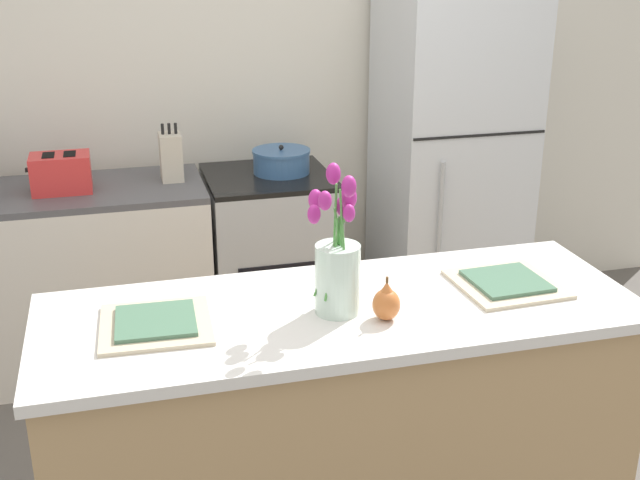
{
  "coord_description": "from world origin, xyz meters",
  "views": [
    {
      "loc": [
        -0.62,
        -2.08,
        1.97
      ],
      "look_at": [
        0.0,
        0.25,
        1.06
      ],
      "focal_mm": 45.0,
      "sensor_mm": 36.0,
      "label": 1
    }
  ],
  "objects_px": {
    "cooking_pot": "(281,161)",
    "knife_block": "(171,157)",
    "pear_figurine": "(386,303)",
    "flower_vase": "(337,264)",
    "toaster": "(61,173)",
    "stove_range": "(270,260)",
    "plate_setting_right": "(506,283)",
    "refrigerator": "(450,162)",
    "plate_setting_left": "(156,323)"
  },
  "relations": [
    {
      "from": "refrigerator",
      "to": "pear_figurine",
      "type": "bearing_deg",
      "value": -119.0
    },
    {
      "from": "stove_range",
      "to": "flower_vase",
      "type": "xyz_separation_m",
      "value": [
        -0.12,
        -1.63,
        0.64
      ]
    },
    {
      "from": "refrigerator",
      "to": "plate_setting_left",
      "type": "bearing_deg",
      "value": -135.08
    },
    {
      "from": "pear_figurine",
      "to": "toaster",
      "type": "xyz_separation_m",
      "value": [
        -0.95,
        1.69,
        -0.01
      ]
    },
    {
      "from": "flower_vase",
      "to": "pear_figurine",
      "type": "bearing_deg",
      "value": -34.48
    },
    {
      "from": "stove_range",
      "to": "cooking_pot",
      "type": "xyz_separation_m",
      "value": [
        0.07,
        0.02,
        0.51
      ]
    },
    {
      "from": "stove_range",
      "to": "plate_setting_right",
      "type": "distance_m",
      "value": 1.73
    },
    {
      "from": "refrigerator",
      "to": "pear_figurine",
      "type": "relative_size",
      "value": 13.44
    },
    {
      "from": "pear_figurine",
      "to": "toaster",
      "type": "relative_size",
      "value": 0.47
    },
    {
      "from": "flower_vase",
      "to": "plate_setting_left",
      "type": "bearing_deg",
      "value": 175.59
    },
    {
      "from": "refrigerator",
      "to": "knife_block",
      "type": "bearing_deg",
      "value": 178.51
    },
    {
      "from": "toaster",
      "to": "cooking_pot",
      "type": "relative_size",
      "value": 0.99
    },
    {
      "from": "refrigerator",
      "to": "knife_block",
      "type": "xyz_separation_m",
      "value": [
        -1.4,
        0.04,
        0.12
      ]
    },
    {
      "from": "plate_setting_left",
      "to": "cooking_pot",
      "type": "distance_m",
      "value": 1.76
    },
    {
      "from": "plate_setting_left",
      "to": "cooking_pot",
      "type": "xyz_separation_m",
      "value": [
        0.72,
        1.61,
        0.0
      ]
    },
    {
      "from": "toaster",
      "to": "plate_setting_left",
      "type": "bearing_deg",
      "value": -78.97
    },
    {
      "from": "refrigerator",
      "to": "plate_setting_right",
      "type": "height_order",
      "value": "refrigerator"
    },
    {
      "from": "stove_range",
      "to": "pear_figurine",
      "type": "height_order",
      "value": "pear_figurine"
    },
    {
      "from": "refrigerator",
      "to": "plate_setting_left",
      "type": "height_order",
      "value": "refrigerator"
    },
    {
      "from": "cooking_pot",
      "to": "knife_block",
      "type": "relative_size",
      "value": 1.04
    },
    {
      "from": "refrigerator",
      "to": "plate_setting_left",
      "type": "xyz_separation_m",
      "value": [
        -1.6,
        -1.59,
        0.06
      ]
    },
    {
      "from": "stove_range",
      "to": "pear_figurine",
      "type": "xyz_separation_m",
      "value": [
        -0.0,
        -1.71,
        0.55
      ]
    },
    {
      "from": "plate_setting_left",
      "to": "cooking_pot",
      "type": "bearing_deg",
      "value": 65.99
    },
    {
      "from": "stove_range",
      "to": "refrigerator",
      "type": "xyz_separation_m",
      "value": [
        0.95,
        0.0,
        0.44
      ]
    },
    {
      "from": "pear_figurine",
      "to": "flower_vase",
      "type": "bearing_deg",
      "value": 145.52
    },
    {
      "from": "plate_setting_right",
      "to": "toaster",
      "type": "relative_size",
      "value": 1.15
    },
    {
      "from": "refrigerator",
      "to": "cooking_pot",
      "type": "height_order",
      "value": "refrigerator"
    },
    {
      "from": "refrigerator",
      "to": "cooking_pot",
      "type": "xyz_separation_m",
      "value": [
        -0.88,
        0.02,
        0.06
      ]
    },
    {
      "from": "flower_vase",
      "to": "knife_block",
      "type": "relative_size",
      "value": 1.63
    },
    {
      "from": "stove_range",
      "to": "knife_block",
      "type": "distance_m",
      "value": 0.72
    },
    {
      "from": "plate_setting_left",
      "to": "toaster",
      "type": "bearing_deg",
      "value": 101.03
    },
    {
      "from": "flower_vase",
      "to": "cooking_pot",
      "type": "height_order",
      "value": "flower_vase"
    },
    {
      "from": "stove_range",
      "to": "refrigerator",
      "type": "height_order",
      "value": "refrigerator"
    },
    {
      "from": "toaster",
      "to": "flower_vase",
      "type": "bearing_deg",
      "value": -62.76
    },
    {
      "from": "cooking_pot",
      "to": "knife_block",
      "type": "xyz_separation_m",
      "value": [
        -0.53,
        0.02,
        0.05
      ]
    },
    {
      "from": "flower_vase",
      "to": "knife_block",
      "type": "distance_m",
      "value": 1.7
    },
    {
      "from": "toaster",
      "to": "knife_block",
      "type": "relative_size",
      "value": 1.04
    },
    {
      "from": "flower_vase",
      "to": "cooking_pot",
      "type": "xyz_separation_m",
      "value": [
        0.19,
        1.65,
        -0.14
      ]
    },
    {
      "from": "plate_setting_left",
      "to": "toaster",
      "type": "xyz_separation_m",
      "value": [
        -0.3,
        1.56,
        0.03
      ]
    },
    {
      "from": "pear_figurine",
      "to": "cooking_pot",
      "type": "distance_m",
      "value": 1.73
    },
    {
      "from": "flower_vase",
      "to": "cooking_pot",
      "type": "distance_m",
      "value": 1.67
    },
    {
      "from": "refrigerator",
      "to": "cooking_pot",
      "type": "distance_m",
      "value": 0.88
    },
    {
      "from": "pear_figurine",
      "to": "plate_setting_left",
      "type": "height_order",
      "value": "pear_figurine"
    },
    {
      "from": "plate_setting_left",
      "to": "pear_figurine",
      "type": "bearing_deg",
      "value": -10.95
    },
    {
      "from": "knife_block",
      "to": "refrigerator",
      "type": "bearing_deg",
      "value": -1.49
    },
    {
      "from": "refrigerator",
      "to": "knife_block",
      "type": "height_order",
      "value": "refrigerator"
    },
    {
      "from": "stove_range",
      "to": "plate_setting_right",
      "type": "bearing_deg",
      "value": -74.36
    },
    {
      "from": "pear_figurine",
      "to": "toaster",
      "type": "distance_m",
      "value": 1.94
    },
    {
      "from": "pear_figurine",
      "to": "cooking_pot",
      "type": "height_order",
      "value": "pear_figurine"
    },
    {
      "from": "stove_range",
      "to": "flower_vase",
      "type": "relative_size",
      "value": 2.03
    }
  ]
}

